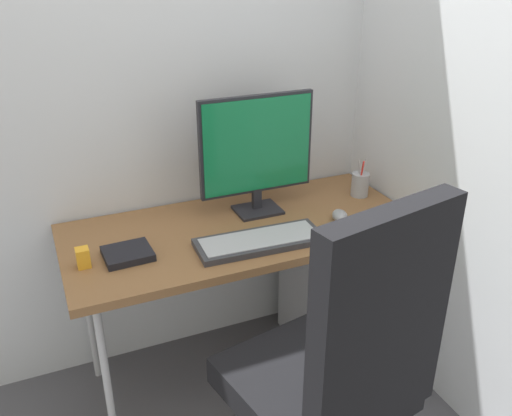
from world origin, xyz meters
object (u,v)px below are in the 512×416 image
Objects in this scene: desk_clamp_accessory at (83,258)px; filing_cabinet at (339,295)px; keyboard at (260,241)px; mouse at (340,216)px; notebook at (128,254)px; monitor at (257,149)px; pen_holder at (360,184)px; office_chair at (338,367)px.

filing_cabinet is at bearing 2.92° from desk_clamp_accessory.
mouse is at bearing 7.91° from keyboard.
desk_clamp_accessory is at bearing 179.98° from notebook.
monitor is 6.91× the size of desk_clamp_accessory.
filing_cabinet is at bearing 17.83° from keyboard.
keyboard is 0.63m from pen_holder.
keyboard is 2.83× the size of pen_holder.
notebook is (-1.05, -0.13, -0.04)m from pen_holder.
keyboard is 0.63m from desk_clamp_accessory.
notebook is (-0.93, -0.05, 0.46)m from filing_cabinet.
notebook is at bearing -172.92° from pen_holder.
pen_holder reaches higher than filing_cabinet.
notebook is at bearing 124.15° from office_chair.
monitor reaches higher than office_chair.
filing_cabinet is 0.52m from pen_holder.
monitor is 0.78m from desk_clamp_accessory.
office_chair is at bearing -97.38° from monitor.
mouse is 0.28m from pen_holder.
notebook is (-0.47, 0.10, 0.00)m from keyboard.
mouse reaches higher than keyboard.
pen_holder is (0.12, 0.08, 0.50)m from filing_cabinet.
mouse is (0.27, -0.22, -0.25)m from monitor.
office_chair is 2.42× the size of monitor.
desk_clamp_accessory reaches higher than filing_cabinet.
office_chair is 16.75× the size of desk_clamp_accessory.
mouse is (0.38, 0.63, 0.13)m from office_chair.
notebook is (-0.84, 0.05, -0.01)m from mouse.
office_chair reaches higher than keyboard.
notebook is at bearing -176.97° from filing_cabinet.
office_chair is 0.93m from desk_clamp_accessory.
pen_holder is at bearing 34.58° from filing_cabinet.
desk_clamp_accessory is (-0.61, 0.68, 0.15)m from office_chair.
desk_clamp_accessory is at bearing 171.35° from keyboard.
mouse is (0.37, 0.05, 0.01)m from keyboard.
office_chair reaches higher than notebook.
office_chair is 0.60m from keyboard.
desk_clamp_accessory is at bearing -166.35° from monitor.
pen_holder is (0.21, 0.18, 0.03)m from mouse.
filing_cabinet is at bearing -18.50° from monitor.
pen_holder is 1.06m from notebook.
keyboard is 0.48m from notebook.
keyboard is at bearing -14.36° from notebook.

